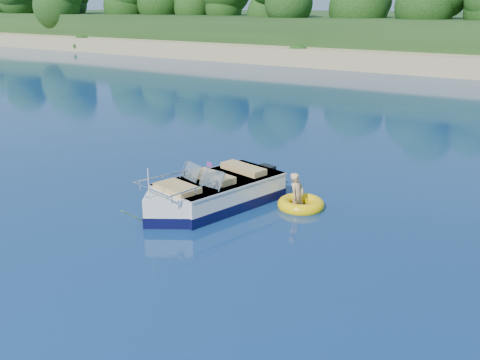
{
  "coord_description": "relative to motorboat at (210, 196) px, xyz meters",
  "views": [
    {
      "loc": [
        8.03,
        -7.78,
        5.23
      ],
      "look_at": [
        0.65,
        3.23,
        0.85
      ],
      "focal_mm": 40.0,
      "sensor_mm": 36.0,
      "label": 1
    }
  ],
  "objects": [
    {
      "name": "motorboat",
      "position": [
        0.0,
        0.0,
        0.0
      ],
      "size": [
        2.51,
        5.04,
        1.7
      ],
      "rotation": [
        0.0,
        0.0,
        -0.22
      ],
      "color": "silver",
      "rests_on": "ground"
    },
    {
      "name": "boy",
      "position": [
        1.95,
        1.31,
        -0.33
      ],
      "size": [
        0.35,
        0.74,
        1.43
      ],
      "primitive_type": "imported",
      "rotation": [
        0.0,
        -0.17,
        1.53
      ],
      "color": "#DFAA75",
      "rests_on": "ground"
    },
    {
      "name": "tow_tube",
      "position": [
        2.05,
        1.33,
        -0.24
      ],
      "size": [
        1.57,
        1.57,
        0.34
      ],
      "rotation": [
        0.0,
        0.0,
        0.28
      ],
      "color": "yellow",
      "rests_on": "ground"
    },
    {
      "name": "ground",
      "position": [
        0.15,
        -2.98,
        -0.33
      ],
      "size": [
        160.0,
        160.0,
        0.0
      ],
      "primitive_type": "plane",
      "color": "#092045",
      "rests_on": "ground"
    }
  ]
}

